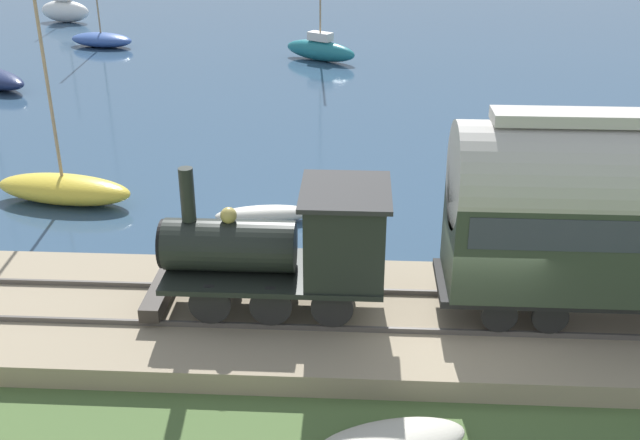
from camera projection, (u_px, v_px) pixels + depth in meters
The scene contains 11 objects.
ground_plane at pixel (469, 346), 16.38m from camera, with size 200.00×200.00×0.00m, color #476033.
harbor_water at pixel (395, 14), 55.63m from camera, with size 80.00×80.00×0.01m.
rail_embankment at pixel (467, 324), 16.75m from camera, with size 4.96×56.00×0.61m.
steam_locomotive at pixel (293, 243), 16.14m from camera, with size 2.22×5.34×3.24m.
sailboat_yellow at pixel (64, 188), 23.35m from camera, with size 2.09×4.62×7.51m.
sailboat_teal at pixel (320, 48), 41.28m from camera, with size 3.30×4.38×9.14m.
sailboat_blue at pixel (101, 39), 44.66m from camera, with size 2.63×4.24×8.75m.
sailboat_white at pixel (65, 10), 52.05m from camera, with size 2.18×3.88×7.09m.
rowboat_near_shore at pixel (606, 212), 22.36m from camera, with size 2.46×2.45×0.46m.
rowboat_far_out at pixel (264, 214), 22.13m from camera, with size 1.25×2.99×0.50m.
rowboat_off_pier at pixel (506, 155), 26.84m from camera, with size 1.02×2.74×0.45m.
Camera 1 is at (-13.86, 2.52, 9.40)m, focal length 42.00 mm.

